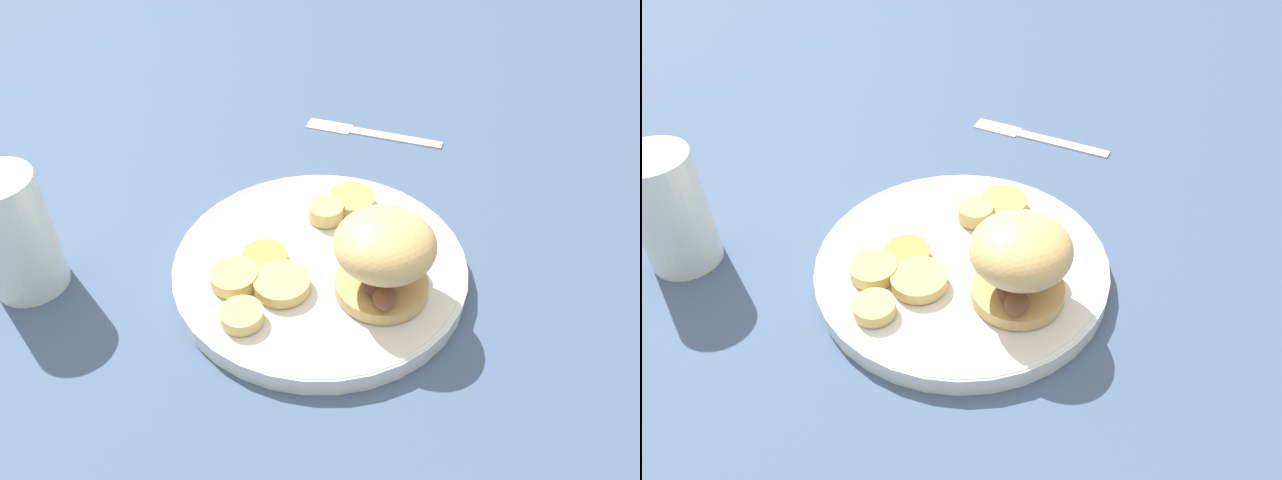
{
  "view_description": "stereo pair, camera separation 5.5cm",
  "coord_description": "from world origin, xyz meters",
  "views": [
    {
      "loc": [
        0.44,
        0.04,
        0.44
      ],
      "look_at": [
        0.0,
        0.0,
        0.05
      ],
      "focal_mm": 35.0,
      "sensor_mm": 36.0,
      "label": 1
    },
    {
      "loc": [
        0.43,
        0.1,
        0.44
      ],
      "look_at": [
        0.0,
        0.0,
        0.05
      ],
      "focal_mm": 35.0,
      "sensor_mm": 36.0,
      "label": 2
    }
  ],
  "objects": [
    {
      "name": "potato_round_5",
      "position": [
        0.04,
        -0.08,
        0.03
      ],
      "size": [
        0.05,
        0.05,
        0.01
      ],
      "primitive_type": "cylinder",
      "color": "#DBB766",
      "rests_on": "dinner_plate"
    },
    {
      "name": "ground_plane",
      "position": [
        0.0,
        0.0,
        0.0
      ],
      "size": [
        4.0,
        4.0,
        0.0
      ],
      "primitive_type": "plane",
      "color": "#3D5170"
    },
    {
      "name": "fork",
      "position": [
        -0.27,
        0.04,
        0.0
      ],
      "size": [
        0.06,
        0.18,
        0.0
      ],
      "color": "silver",
      "rests_on": "ground_plane"
    },
    {
      "name": "potato_round_3",
      "position": [
        0.04,
        -0.03,
        0.03
      ],
      "size": [
        0.05,
        0.05,
        0.01
      ],
      "primitive_type": "cylinder",
      "color": "#DBB766",
      "rests_on": "dinner_plate"
    },
    {
      "name": "potato_round_4",
      "position": [
        -0.09,
        0.03,
        0.03
      ],
      "size": [
        0.05,
        0.05,
        0.01
      ],
      "primitive_type": "cylinder",
      "color": "tan",
      "rests_on": "dinner_plate"
    },
    {
      "name": "drinking_glass",
      "position": [
        0.04,
        -0.28,
        0.06
      ],
      "size": [
        0.07,
        0.07,
        0.12
      ],
      "color": "silver",
      "rests_on": "ground_plane"
    },
    {
      "name": "sandwich",
      "position": [
        0.04,
        0.06,
        0.07
      ],
      "size": [
        0.1,
        0.09,
        0.08
      ],
      "color": "tan",
      "rests_on": "dinner_plate"
    },
    {
      "name": "potato_round_0",
      "position": [
        -0.06,
        -0.0,
        0.03
      ],
      "size": [
        0.04,
        0.04,
        0.02
      ],
      "primitive_type": "cylinder",
      "color": "#DBB766",
      "rests_on": "dinner_plate"
    },
    {
      "name": "dinner_plate",
      "position": [
        0.0,
        0.0,
        0.01
      ],
      "size": [
        0.29,
        0.29,
        0.02
      ],
      "color": "silver",
      "rests_on": "ground_plane"
    },
    {
      "name": "potato_round_2",
      "position": [
        0.08,
        -0.06,
        0.03
      ],
      "size": [
        0.04,
        0.04,
        0.01
      ],
      "primitive_type": "cylinder",
      "color": "#DBB766",
      "rests_on": "dinner_plate"
    },
    {
      "name": "potato_round_1",
      "position": [
        0.01,
        -0.05,
        0.03
      ],
      "size": [
        0.05,
        0.05,
        0.01
      ],
      "primitive_type": "cylinder",
      "color": "#BC8942",
      "rests_on": "dinner_plate"
    }
  ]
}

